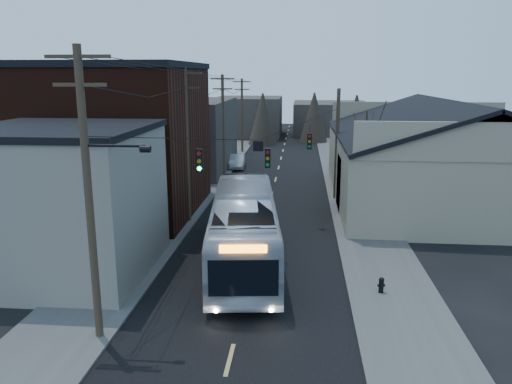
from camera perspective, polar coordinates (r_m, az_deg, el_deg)
road_surface at (r=44.24m, az=2.12°, el=0.91°), size 9.00×110.00×0.02m
sidewalk_left at (r=45.04m, az=-6.17°, el=1.13°), size 4.00×110.00×0.12m
sidewalk_right at (r=44.37m, az=10.53°, el=0.79°), size 4.00×110.00×0.12m
building_clapboard at (r=25.58m, az=-21.17°, el=-1.24°), size 8.00×8.00×7.00m
building_brick at (r=35.63m, az=-15.09°, el=5.57°), size 10.00×12.00×10.00m
building_left_far at (r=50.89m, az=-8.28°, el=6.41°), size 9.00×14.00×7.00m
warehouse at (r=40.20m, az=20.60°, el=2.69°), size 16.16×20.60×7.73m
building_far_left at (r=78.85m, az=-0.86°, el=8.61°), size 10.00×12.00×6.00m
building_far_right at (r=83.57m, az=8.51°, el=8.39°), size 12.00×14.00×5.00m
bare_tree at (r=33.93m, az=12.27°, el=2.96°), size 0.40×0.40×7.20m
utility_lines at (r=37.95m, az=-3.03°, el=6.39°), size 11.24×45.28×10.50m
bus at (r=25.61m, az=-1.38°, el=-4.10°), size 4.59×13.68×3.74m
parked_car at (r=51.87m, az=-2.17°, el=3.54°), size 1.74×4.32×1.40m
fire_hydrant at (r=23.05m, az=14.13°, el=-10.19°), size 0.34×0.24×0.71m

